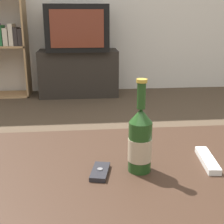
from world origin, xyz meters
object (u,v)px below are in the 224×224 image
Objects in this scene: tv_stand at (79,73)px; remote_control at (207,160)px; television at (77,28)px; bookshelf at (7,42)px; beer_bottle at (140,141)px; cell_phone at (100,172)px.

tv_stand is 4.93× the size of remote_control.
bookshelf is (-0.78, 0.06, -0.15)m from television.
cell_phone is (-0.12, -0.01, -0.09)m from beer_bottle.
bookshelf is 2.92m from beer_bottle.
cell_phone is at bearing -88.35° from tv_stand.
cell_phone is at bearing -167.49° from remote_control.
beer_bottle is at bearing -70.35° from bookshelf.
beer_bottle is 2.52× the size of cell_phone.
beer_bottle is (0.98, -2.75, -0.07)m from bookshelf.
beer_bottle is at bearing -85.71° from tv_stand.
remote_control is at bearing -65.95° from bookshelf.
cell_phone is (0.08, -2.71, -0.32)m from television.
remote_control is at bearing 18.85° from cell_phone.
beer_bottle is at bearing 17.78° from cell_phone.
beer_bottle is 0.25m from remote_control.
bookshelf is at bearing 120.04° from cell_phone.
television is at bearing -4.16° from bookshelf.
remote_control is at bearing -80.72° from television.
television is 2.72m from remote_control.
bookshelf is at bearing 175.84° from television.
remote_control is (0.23, 0.03, -0.09)m from beer_bottle.
cell_phone is (0.86, -2.76, -0.16)m from bookshelf.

